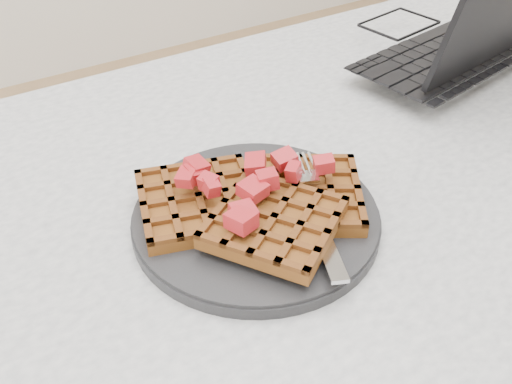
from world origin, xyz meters
TOP-DOWN VIEW (x-y plane):
  - table at (0.00, 0.00)m, footprint 1.20×0.80m
  - plate at (-0.08, -0.00)m, footprint 0.25×0.25m
  - waffles at (-0.08, -0.01)m, footprint 0.25×0.22m
  - strawberry_pile at (-0.08, -0.00)m, footprint 0.15×0.15m
  - fork at (-0.04, -0.04)m, footprint 0.09×0.17m
  - laptop at (0.37, 0.17)m, footprint 0.40×0.32m

SIDE VIEW (x-z plane):
  - table at x=0.00m, z-range 0.26..1.01m
  - plate at x=-0.08m, z-range 0.75..0.77m
  - fork at x=-0.04m, z-range 0.77..0.78m
  - waffles at x=-0.08m, z-range 0.76..0.79m
  - laptop at x=0.37m, z-range 0.66..0.92m
  - strawberry_pile at x=-0.08m, z-range 0.79..0.82m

